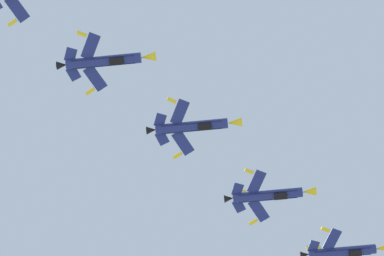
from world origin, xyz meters
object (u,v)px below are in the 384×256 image
object	(u,v)px
fighter_jet_right_wing	(193,126)
fighter_jet_left_outer	(105,61)
fighter_jet_left_wing	(269,195)
fighter_jet_lead	(344,251)

from	to	relation	value
fighter_jet_right_wing	fighter_jet_left_outer	world-z (taller)	fighter_jet_right_wing
fighter_jet_left_wing	fighter_jet_right_wing	xyz separation A→B (m)	(-7.90, -16.73, -0.41)
fighter_jet_right_wing	fighter_jet_left_outer	size ratio (longest dim) A/B	1.00
fighter_jet_lead	fighter_jet_left_outer	distance (m)	54.97
fighter_jet_lead	fighter_jet_right_wing	world-z (taller)	fighter_jet_lead
fighter_jet_left_outer	fighter_jet_right_wing	bearing A→B (deg)	134.76
fighter_jet_right_wing	fighter_jet_lead	bearing A→B (deg)	138.25
fighter_jet_left_wing	fighter_jet_right_wing	world-z (taller)	fighter_jet_left_wing
fighter_jet_lead	fighter_jet_right_wing	xyz separation A→B (m)	(-16.98, -32.73, -1.38)
fighter_jet_lead	fighter_jet_left_wing	size ratio (longest dim) A/B	1.00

